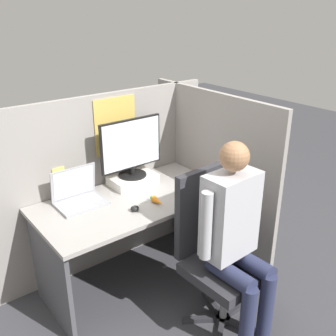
{
  "coord_description": "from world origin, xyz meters",
  "views": [
    {
      "loc": [
        -1.34,
        -1.78,
        2.02
      ],
      "look_at": [
        0.19,
        0.18,
        0.97
      ],
      "focal_mm": 42.0,
      "sensor_mm": 36.0,
      "label": 1
    }
  ],
  "objects_px": {
    "stapler": "(199,176)",
    "person": "(236,231)",
    "office_chair": "(216,249)",
    "paper_box": "(133,179)",
    "carrot_toy": "(158,201)",
    "monitor": "(131,147)",
    "laptop": "(79,197)"
  },
  "relations": [
    {
      "from": "laptop",
      "to": "office_chair",
      "type": "bearing_deg",
      "value": -54.55
    },
    {
      "from": "office_chair",
      "to": "person",
      "type": "bearing_deg",
      "value": -91.99
    },
    {
      "from": "paper_box",
      "to": "office_chair",
      "type": "relative_size",
      "value": 0.34
    },
    {
      "from": "office_chair",
      "to": "person",
      "type": "relative_size",
      "value": 0.8
    },
    {
      "from": "paper_box",
      "to": "monitor",
      "type": "bearing_deg",
      "value": 90.0
    },
    {
      "from": "monitor",
      "to": "paper_box",
      "type": "bearing_deg",
      "value": -90.0
    },
    {
      "from": "monitor",
      "to": "stapler",
      "type": "bearing_deg",
      "value": -28.69
    },
    {
      "from": "laptop",
      "to": "carrot_toy",
      "type": "xyz_separation_m",
      "value": [
        0.42,
        -0.35,
        -0.03
      ]
    },
    {
      "from": "stapler",
      "to": "office_chair",
      "type": "xyz_separation_m",
      "value": [
        -0.37,
        -0.58,
        -0.22
      ]
    },
    {
      "from": "paper_box",
      "to": "monitor",
      "type": "height_order",
      "value": "monitor"
    },
    {
      "from": "paper_box",
      "to": "carrot_toy",
      "type": "relative_size",
      "value": 2.75
    },
    {
      "from": "carrot_toy",
      "to": "person",
      "type": "distance_m",
      "value": 0.62
    },
    {
      "from": "paper_box",
      "to": "office_chair",
      "type": "height_order",
      "value": "office_chair"
    },
    {
      "from": "monitor",
      "to": "person",
      "type": "height_order",
      "value": "person"
    },
    {
      "from": "laptop",
      "to": "stapler",
      "type": "relative_size",
      "value": 2.01
    },
    {
      "from": "office_chair",
      "to": "monitor",
      "type": "bearing_deg",
      "value": 96.18
    },
    {
      "from": "paper_box",
      "to": "monitor",
      "type": "relative_size",
      "value": 0.69
    },
    {
      "from": "paper_box",
      "to": "office_chair",
      "type": "bearing_deg",
      "value": -83.8
    },
    {
      "from": "person",
      "to": "laptop",
      "type": "bearing_deg",
      "value": 120.31
    },
    {
      "from": "office_chair",
      "to": "stapler",
      "type": "bearing_deg",
      "value": 57.33
    },
    {
      "from": "office_chair",
      "to": "carrot_toy",
      "type": "bearing_deg",
      "value": 107.73
    },
    {
      "from": "paper_box",
      "to": "laptop",
      "type": "distance_m",
      "value": 0.48
    },
    {
      "from": "office_chair",
      "to": "person",
      "type": "xyz_separation_m",
      "value": [
        -0.01,
        -0.16,
        0.22
      ]
    },
    {
      "from": "stapler",
      "to": "person",
      "type": "distance_m",
      "value": 0.84
    },
    {
      "from": "paper_box",
      "to": "person",
      "type": "bearing_deg",
      "value": -85.13
    },
    {
      "from": "office_chair",
      "to": "person",
      "type": "distance_m",
      "value": 0.28
    },
    {
      "from": "stapler",
      "to": "monitor",
      "type": "bearing_deg",
      "value": 151.31
    },
    {
      "from": "laptop",
      "to": "stapler",
      "type": "distance_m",
      "value": 0.96
    },
    {
      "from": "person",
      "to": "paper_box",
      "type": "bearing_deg",
      "value": 94.87
    },
    {
      "from": "stapler",
      "to": "person",
      "type": "relative_size",
      "value": 0.13
    },
    {
      "from": "monitor",
      "to": "carrot_toy",
      "type": "xyz_separation_m",
      "value": [
        -0.05,
        -0.4,
        -0.28
      ]
    },
    {
      "from": "carrot_toy",
      "to": "paper_box",
      "type": "bearing_deg",
      "value": 82.6
    }
  ]
}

